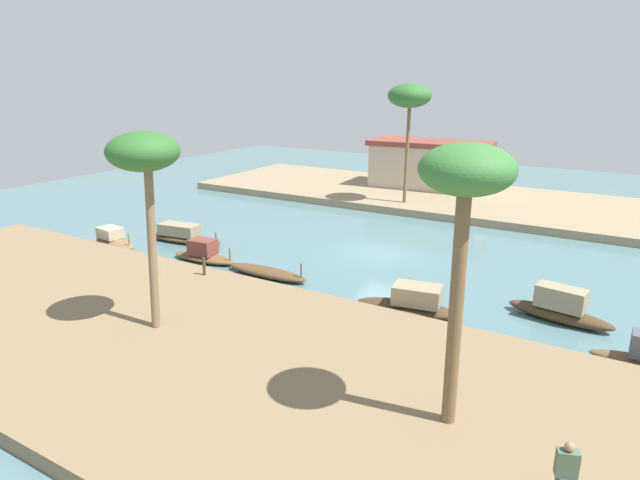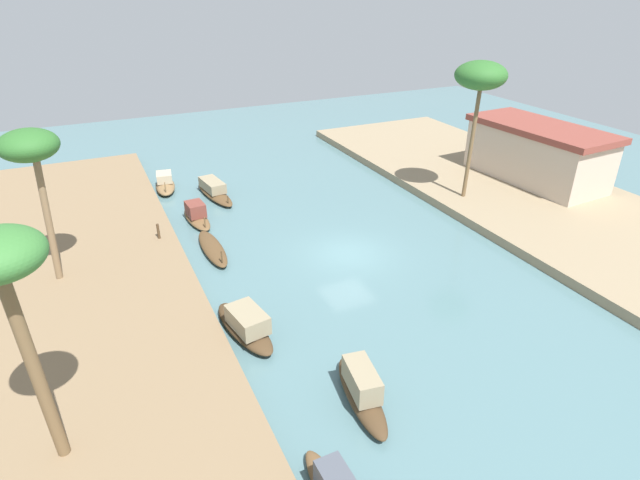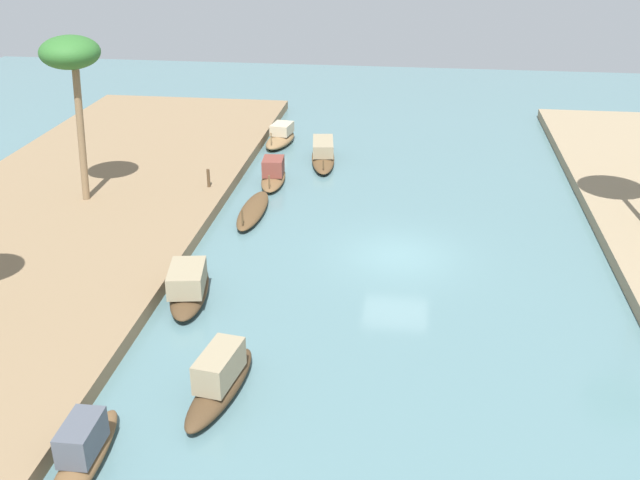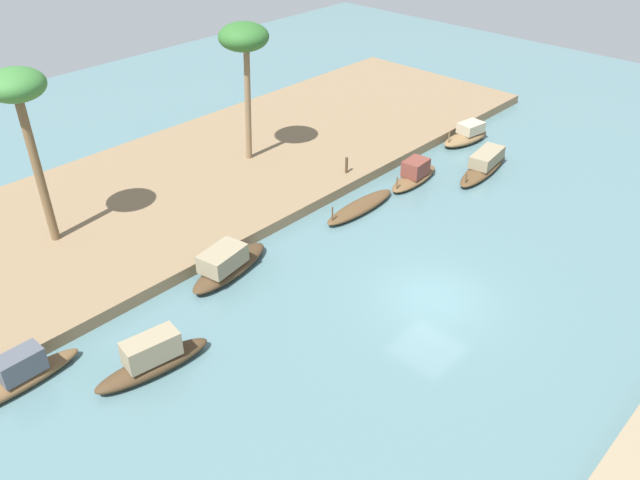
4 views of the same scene
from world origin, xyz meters
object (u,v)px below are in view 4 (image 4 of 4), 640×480
object	(u,v)px
sampan_open_hull	(360,207)
sampan_upstream_small	(467,135)
sampan_with_tall_canopy	(485,164)
sampan_near_left_bank	(152,359)
sampan_midstream	(415,174)
mooring_post	(346,165)
palm_tree_left_near	(244,41)
sampan_with_red_awning	(19,376)
palm_tree_left_far	(18,95)
sampan_downstream_large	(227,264)

from	to	relation	value
sampan_open_hull	sampan_upstream_small	xyz separation A→B (m)	(-10.01, -0.61, 0.19)
sampan_with_tall_canopy	sampan_upstream_small	bearing A→B (deg)	-141.40
sampan_near_left_bank	sampan_open_hull	xyz separation A→B (m)	(-12.59, -1.81, -0.32)
sampan_midstream	mooring_post	bearing A→B (deg)	-51.22
sampan_near_left_bank	sampan_midstream	bearing A→B (deg)	-165.23
sampan_upstream_small	palm_tree_left_near	xyz separation A→B (m)	(10.38, -6.44, 6.12)
sampan_with_red_awning	sampan_open_hull	world-z (taller)	sampan_with_red_awning
sampan_upstream_small	palm_tree_left_near	world-z (taller)	palm_tree_left_near
sampan_midstream	palm_tree_left_far	distance (m)	18.00
sampan_midstream	sampan_open_hull	world-z (taller)	sampan_midstream
sampan_near_left_bank	sampan_downstream_large	bearing A→B (deg)	-146.12
sampan_midstream	sampan_with_tall_canopy	xyz separation A→B (m)	(-3.41, 1.93, -0.01)
sampan_near_left_bank	mooring_post	xyz separation A→B (m)	(-14.32, -4.18, 0.39)
sampan_open_hull	sampan_with_red_awning	bearing A→B (deg)	-2.50
sampan_open_hull	palm_tree_left_far	distance (m)	14.78
sampan_open_hull	palm_tree_left_near	world-z (taller)	palm_tree_left_near
sampan_open_hull	mooring_post	xyz separation A→B (m)	(-1.73, -2.37, 0.71)
sampan_upstream_small	palm_tree_left_far	world-z (taller)	palm_tree_left_far
sampan_open_hull	sampan_near_left_bank	bearing A→B (deg)	8.16
sampan_with_red_awning	sampan_with_tall_canopy	size ratio (longest dim) A/B	0.82
sampan_open_hull	sampan_with_tall_canopy	xyz separation A→B (m)	(-7.46, 2.05, 0.20)
sampan_midstream	sampan_open_hull	xyz separation A→B (m)	(4.05, -0.12, -0.21)
sampan_upstream_small	palm_tree_left_near	size ratio (longest dim) A/B	0.50
sampan_with_red_awning	palm_tree_left_near	bearing A→B (deg)	-158.46
sampan_with_red_awning	mooring_post	size ratio (longest dim) A/B	5.03
sampan_near_left_bank	palm_tree_left_near	size ratio (longest dim) A/B	0.59
sampan_downstream_large	palm_tree_left_near	bearing A→B (deg)	-147.17
sampan_near_left_bank	sampan_with_tall_canopy	xyz separation A→B (m)	(-20.05, 0.23, -0.13)
sampan_near_left_bank	mooring_post	bearing A→B (deg)	-154.78
sampan_downstream_large	mooring_post	xyz separation A→B (m)	(-9.17, -1.79, 0.43)
sampan_midstream	palm_tree_left_near	xyz separation A→B (m)	(4.43, -7.17, 6.10)
sampan_open_hull	palm_tree_left_near	distance (m)	9.47
sampan_with_tall_canopy	sampan_upstream_small	distance (m)	3.68
sampan_near_left_bank	sampan_upstream_small	distance (m)	22.73
sampan_with_red_awning	sampan_open_hull	bearing A→B (deg)	176.72
mooring_post	palm_tree_left_near	size ratio (longest dim) A/B	0.12
sampan_with_red_awning	palm_tree_left_near	xyz separation A→B (m)	(-15.48, -6.37, 6.07)
sampan_downstream_large	sampan_with_tall_canopy	distance (m)	15.13
palm_tree_left_far	sampan_with_tall_canopy	bearing A→B (deg)	153.26
sampan_downstream_large	palm_tree_left_near	size ratio (longest dim) A/B	0.62
sampan_with_tall_canopy	sampan_upstream_small	xyz separation A→B (m)	(-2.55, -2.66, -0.01)
sampan_near_left_bank	mooring_post	size ratio (longest dim) A/B	4.91
palm_tree_left_far	sampan_near_left_bank	bearing A→B (deg)	80.71
sampan_downstream_large	palm_tree_left_far	distance (m)	9.84
sampan_with_tall_canopy	palm_tree_left_far	distance (m)	21.71
palm_tree_left_near	palm_tree_left_far	xyz separation A→B (m)	(10.72, -0.25, 0.17)
sampan_downstream_large	sampan_upstream_small	size ratio (longest dim) A/B	1.24
sampan_with_tall_canopy	mooring_post	size ratio (longest dim) A/B	6.16
sampan_near_left_bank	mooring_post	world-z (taller)	sampan_near_left_bank
sampan_upstream_small	mooring_post	bearing A→B (deg)	-3.82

